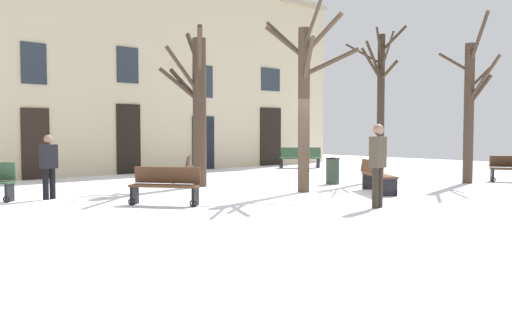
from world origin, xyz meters
TOP-DOWN VIEW (x-y plane):
  - ground_plane at (0.00, 0.00)m, footprint 36.49×36.49m
  - building_facade at (0.01, 9.27)m, footprint 22.80×0.60m
  - tree_near_facade at (6.04, -1.49)m, footprint 1.61×2.14m
  - tree_right_of_center at (4.73, 0.92)m, footprint 1.15×2.27m
  - tree_left_of_center at (-0.80, 3.46)m, footprint 1.90×2.26m
  - tree_foreground at (0.41, 0.32)m, footprint 1.95×2.16m
  - litter_bin at (2.67, 1.22)m, footprint 0.44×0.44m
  - bench_back_to_back_right at (-3.74, 0.73)m, footprint 1.26×1.50m
  - bench_back_to_back_left at (7.27, 6.86)m, footprint 1.73×1.47m
  - bench_by_litter_bin at (0.36, 5.36)m, footprint 1.40×1.58m
  - bench_facing_shops at (1.76, -1.05)m, footprint 1.42×1.69m
  - person_near_bench at (-5.26, 3.48)m, footprint 0.41×0.28m
  - person_strolling at (-0.62, -2.73)m, footprint 0.40×0.26m

SIDE VIEW (x-z plane):
  - ground_plane at x=0.00m, z-range 0.00..0.00m
  - litter_bin at x=2.67m, z-range 0.00..0.82m
  - bench_by_litter_bin at x=0.36m, z-range 0.02..0.84m
  - bench_back_to_back_right at x=-3.74m, z-range 0.01..0.87m
  - bench_back_to_back_left at x=7.27m, z-range 0.00..0.91m
  - bench_facing_shops at x=1.76m, z-range 0.03..0.90m
  - person_near_bench at x=-5.26m, z-range 0.07..1.63m
  - person_strolling at x=-0.62m, z-range 0.11..1.91m
  - tree_near_facade at x=6.04m, z-range -0.21..4.99m
  - tree_left_of_center at x=-0.80m, z-range 0.15..4.78m
  - tree_foreground at x=0.41m, z-range -0.05..5.08m
  - tree_right_of_center at x=4.73m, z-range 0.20..5.19m
  - building_facade at x=0.01m, z-range 0.04..8.18m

